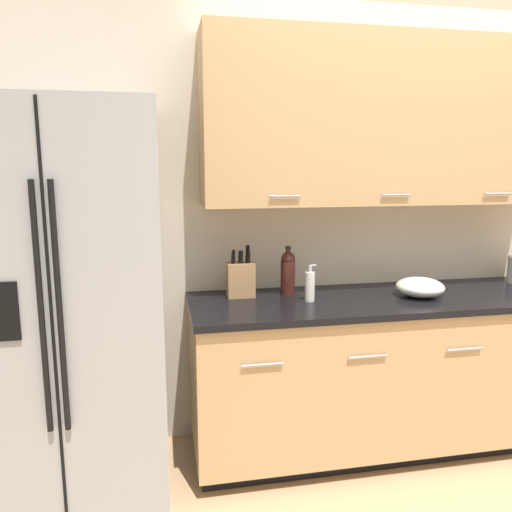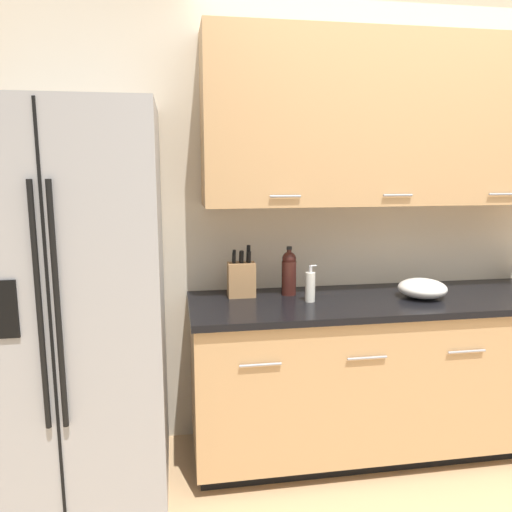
{
  "view_description": "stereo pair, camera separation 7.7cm",
  "coord_description": "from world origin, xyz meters",
  "views": [
    {
      "loc": [
        -1.43,
        -1.56,
        1.6
      ],
      "look_at": [
        -0.95,
        0.91,
        1.15
      ],
      "focal_mm": 35.0,
      "sensor_mm": 36.0,
      "label": 1
    },
    {
      "loc": [
        -1.36,
        -1.58,
        1.6
      ],
      "look_at": [
        -0.95,
        0.91,
        1.15
      ],
      "focal_mm": 35.0,
      "sensor_mm": 36.0,
      "label": 2
    }
  ],
  "objects": [
    {
      "name": "refrigerator",
      "position": [
        -1.87,
        0.85,
        0.94
      ],
      "size": [
        0.89,
        0.76,
        1.88
      ],
      "color": "#9E9EA0",
      "rests_on": "ground_plane"
    },
    {
      "name": "soap_dispenser",
      "position": [
        -0.66,
        0.89,
        0.98
      ],
      "size": [
        0.06,
        0.05,
        0.2
      ],
      "color": "silver",
      "rests_on": "counter_unit"
    },
    {
      "name": "knife_block",
      "position": [
        -1.0,
        1.05,
        1.0
      ],
      "size": [
        0.15,
        0.09,
        0.28
      ],
      "color": "#A87A4C",
      "rests_on": "counter_unit"
    },
    {
      "name": "counter_unit",
      "position": [
        -0.19,
        0.91,
        0.45
      ],
      "size": [
        2.21,
        0.64,
        0.9
      ],
      "color": "black",
      "rests_on": "ground_plane"
    },
    {
      "name": "wall_back",
      "position": [
        -0.06,
        1.2,
        1.47
      ],
      "size": [
        10.0,
        0.39,
        2.6
      ],
      "color": "beige",
      "rests_on": "ground_plane"
    },
    {
      "name": "mixing_bowl",
      "position": [
        -0.04,
        0.87,
        0.95
      ],
      "size": [
        0.26,
        0.26,
        0.1
      ],
      "color": "white",
      "rests_on": "counter_unit"
    },
    {
      "name": "wine_bottle",
      "position": [
        -0.74,
        1.05,
        1.02
      ],
      "size": [
        0.08,
        0.08,
        0.27
      ],
      "color": "#3D1914",
      "rests_on": "counter_unit"
    }
  ]
}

